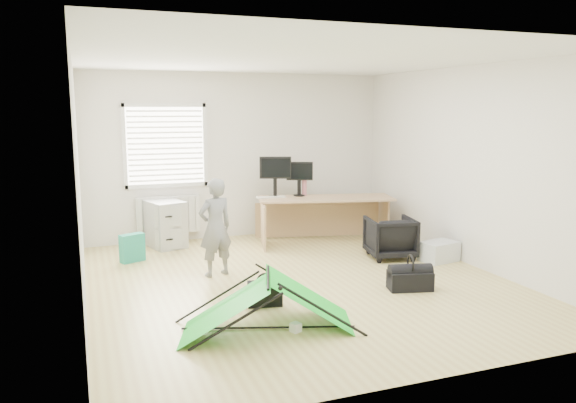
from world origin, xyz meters
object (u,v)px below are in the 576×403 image
object	(u,v)px
laptop_bag	(265,294)
office_chair	(390,237)
thermos	(304,187)
person	(215,227)
desk	(325,220)
kite	(268,303)
filing_cabinet	(165,224)
storage_crate	(439,251)
monitor_left	(275,182)
monitor_right	(299,183)
duffel_bag	(410,281)

from	to	relation	value
laptop_bag	office_chair	bearing A→B (deg)	40.82
thermos	laptop_bag	distance (m)	3.31
office_chair	person	world-z (taller)	person
desk	person	distance (m)	2.41
thermos	office_chair	xyz separation A→B (m)	(0.72, -1.52, -0.57)
desk	kite	size ratio (longest dim) A/B	1.26
filing_cabinet	storage_crate	size ratio (longest dim) A/B	1.45
monitor_left	monitor_right	bearing A→B (deg)	20.64
thermos	duffel_bag	xyz separation A→B (m)	(0.20, -2.87, -0.75)
filing_cabinet	storage_crate	world-z (taller)	filing_cabinet
filing_cabinet	kite	xyz separation A→B (m)	(0.46, -3.70, -0.10)
monitor_right	thermos	xyz separation A→B (m)	(0.09, 0.01, -0.06)
filing_cabinet	duffel_bag	distance (m)	3.97
filing_cabinet	office_chair	size ratio (longest dim) A/B	1.10
filing_cabinet	monitor_left	bearing A→B (deg)	-27.17
storage_crate	laptop_bag	size ratio (longest dim) A/B	1.32
kite	duffel_bag	xyz separation A→B (m)	(1.96, 0.56, -0.15)
thermos	kite	size ratio (longest dim) A/B	0.16
filing_cabinet	monitor_left	size ratio (longest dim) A/B	1.44
filing_cabinet	thermos	world-z (taller)	thermos
monitor_left	laptop_bag	bearing A→B (deg)	-91.61
filing_cabinet	thermos	size ratio (longest dim) A/B	2.60
monitor_right	kite	world-z (taller)	monitor_right
laptop_bag	duffel_bag	xyz separation A→B (m)	(1.79, -0.06, -0.03)
person	laptop_bag	xyz separation A→B (m)	(0.24, -1.32, -0.49)
storage_crate	person	bearing A→B (deg)	172.35
person	storage_crate	bearing A→B (deg)	156.66
storage_crate	laptop_bag	xyz separation A→B (m)	(-2.87, -0.90, 0.00)
kite	thermos	bearing A→B (deg)	81.14
monitor_right	laptop_bag	distance (m)	3.28
person	storage_crate	size ratio (longest dim) A/B	2.55
person	duffel_bag	xyz separation A→B (m)	(2.03, -1.37, -0.52)
person	laptop_bag	world-z (taller)	person
monitor_right	thermos	world-z (taller)	monitor_right
monitor_left	thermos	world-z (taller)	monitor_left
filing_cabinet	duffel_bag	xyz separation A→B (m)	(2.42, -3.13, -0.25)
thermos	office_chair	bearing A→B (deg)	-64.53
thermos	office_chair	world-z (taller)	thermos
kite	storage_crate	bearing A→B (deg)	44.82
monitor_right	filing_cabinet	bearing A→B (deg)	-164.65
office_chair	person	size ratio (longest dim) A/B	0.52
monitor_right	storage_crate	size ratio (longest dim) A/B	0.86
kite	laptop_bag	bearing A→B (deg)	93.25
office_chair	kite	world-z (taller)	office_chair
laptop_bag	desk	bearing A→B (deg)	65.39
monitor_left	storage_crate	distance (m)	2.74
desk	person	bearing A→B (deg)	-136.58
kite	storage_crate	world-z (taller)	kite
person	duffel_bag	bearing A→B (deg)	130.24
monitor_left	filing_cabinet	bearing A→B (deg)	-169.83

